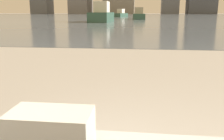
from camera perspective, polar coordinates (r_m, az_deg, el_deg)
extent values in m
cube|color=silver|center=(0.93, -13.68, -14.90)|extent=(0.28, 0.16, 0.04)
cube|color=silver|center=(0.91, -13.81, -12.68)|extent=(0.28, 0.16, 0.04)
cube|color=silver|center=(0.89, -13.96, -10.37)|extent=(0.28, 0.16, 0.04)
cube|color=slate|center=(61.87, 6.66, 12.15)|extent=(180.00, 110.00, 0.01)
cube|color=#335647|center=(35.09, 6.11, 12.07)|extent=(1.78, 4.35, 0.74)
cube|color=#B2A893|center=(35.09, 6.14, 13.37)|extent=(1.18, 1.67, 0.85)
cube|color=#335647|center=(50.31, 2.05, 12.44)|extent=(2.60, 4.39, 0.73)
cube|color=silver|center=(50.31, 2.06, 13.33)|extent=(1.46, 1.80, 0.83)
cube|color=#335647|center=(25.83, -2.35, 11.98)|extent=(1.93, 5.39, 0.94)
cube|color=silver|center=(25.83, -2.37, 14.22)|extent=(1.37, 2.03, 1.07)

